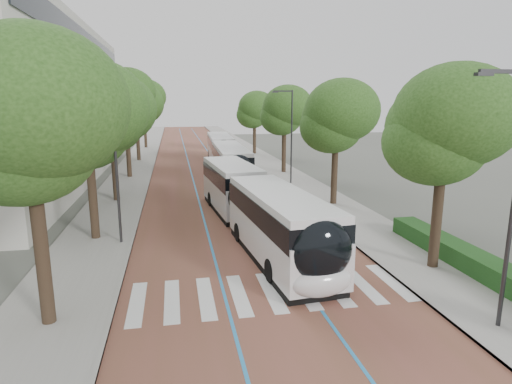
% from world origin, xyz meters
% --- Properties ---
extents(ground, '(160.00, 160.00, 0.00)m').
position_xyz_m(ground, '(0.00, 0.00, 0.00)').
color(ground, '#51544C').
rests_on(ground, ground).
extents(road, '(11.00, 140.00, 0.02)m').
position_xyz_m(road, '(0.00, 40.00, 0.01)').
color(road, brown).
rests_on(road, ground).
extents(sidewalk_left, '(4.00, 140.00, 0.12)m').
position_xyz_m(sidewalk_left, '(-7.50, 40.00, 0.06)').
color(sidewalk_left, gray).
rests_on(sidewalk_left, ground).
extents(sidewalk_right, '(4.00, 140.00, 0.12)m').
position_xyz_m(sidewalk_right, '(7.50, 40.00, 0.06)').
color(sidewalk_right, gray).
rests_on(sidewalk_right, ground).
extents(kerb_left, '(0.20, 140.00, 0.14)m').
position_xyz_m(kerb_left, '(-5.60, 40.00, 0.06)').
color(kerb_left, gray).
rests_on(kerb_left, ground).
extents(kerb_right, '(0.20, 140.00, 0.14)m').
position_xyz_m(kerb_right, '(5.60, 40.00, 0.06)').
color(kerb_right, gray).
rests_on(kerb_right, ground).
extents(zebra_crossing, '(10.55, 3.60, 0.01)m').
position_xyz_m(zebra_crossing, '(0.20, 1.00, 0.03)').
color(zebra_crossing, silver).
rests_on(zebra_crossing, ground).
extents(lane_line_left, '(0.12, 126.00, 0.01)m').
position_xyz_m(lane_line_left, '(-1.60, 40.00, 0.02)').
color(lane_line_left, '#2681C2').
rests_on(lane_line_left, road).
extents(lane_line_right, '(0.12, 126.00, 0.01)m').
position_xyz_m(lane_line_right, '(1.60, 40.00, 0.02)').
color(lane_line_right, '#2681C2').
rests_on(lane_line_right, road).
extents(hedge, '(1.20, 14.00, 0.80)m').
position_xyz_m(hedge, '(9.10, 0.00, 0.52)').
color(hedge, '#1B4317').
rests_on(hedge, sidewalk_right).
extents(streetlight_near, '(1.82, 0.20, 8.00)m').
position_xyz_m(streetlight_near, '(6.62, -3.00, 4.82)').
color(streetlight_near, '#2B2B2E').
rests_on(streetlight_near, sidewalk_right).
extents(streetlight_far, '(1.82, 0.20, 8.00)m').
position_xyz_m(streetlight_far, '(6.62, 22.00, 4.82)').
color(streetlight_far, '#2B2B2E').
rests_on(streetlight_far, sidewalk_right).
extents(lamp_post_left, '(0.14, 0.14, 8.00)m').
position_xyz_m(lamp_post_left, '(-6.10, 8.00, 4.12)').
color(lamp_post_left, '#2B2B2E').
rests_on(lamp_post_left, sidewalk_left).
extents(trees_left, '(6.27, 60.87, 9.91)m').
position_xyz_m(trees_left, '(-7.50, 27.37, 6.60)').
color(trees_left, black).
rests_on(trees_left, ground).
extents(trees_right, '(5.08, 47.03, 8.21)m').
position_xyz_m(trees_right, '(7.70, 21.94, 5.96)').
color(trees_right, black).
rests_on(trees_right, ground).
extents(lead_bus, '(4.21, 18.55, 3.20)m').
position_xyz_m(lead_bus, '(0.97, 8.10, 1.63)').
color(lead_bus, black).
rests_on(lead_bus, ground).
extents(bus_queued_0, '(2.76, 12.44, 3.20)m').
position_xyz_m(bus_queued_0, '(1.75, 24.12, 1.62)').
color(bus_queued_0, silver).
rests_on(bus_queued_0, ground).
extents(bus_queued_1, '(2.97, 12.48, 3.20)m').
position_xyz_m(bus_queued_1, '(2.21, 37.17, 1.62)').
color(bus_queued_1, silver).
rests_on(bus_queued_1, ground).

